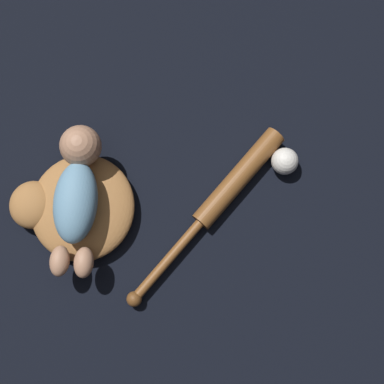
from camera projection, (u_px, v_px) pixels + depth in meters
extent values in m
plane|color=black|center=(109.00, 217.00, 1.42)|extent=(6.00, 6.00, 0.00)
ellipsoid|color=#A8703D|center=(82.00, 207.00, 1.39)|extent=(0.34, 0.33, 0.07)
ellipsoid|color=#A8703D|center=(33.00, 205.00, 1.39)|extent=(0.15, 0.15, 0.07)
ellipsoid|color=#6693B2|center=(76.00, 202.00, 1.30)|extent=(0.22, 0.15, 0.09)
sphere|color=tan|center=(81.00, 146.00, 1.32)|extent=(0.10, 0.10, 0.10)
ellipsoid|color=tan|center=(60.00, 261.00, 1.30)|extent=(0.09, 0.06, 0.05)
ellipsoid|color=tan|center=(84.00, 262.00, 1.30)|extent=(0.09, 0.06, 0.05)
cylinder|color=brown|center=(239.00, 178.00, 1.41)|extent=(0.24, 0.28, 0.06)
cylinder|color=brown|center=(168.00, 260.00, 1.37)|extent=(0.18, 0.21, 0.02)
sphere|color=brown|center=(134.00, 299.00, 1.35)|extent=(0.04, 0.04, 0.04)
sphere|color=white|center=(285.00, 161.00, 1.41)|extent=(0.07, 0.07, 0.07)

